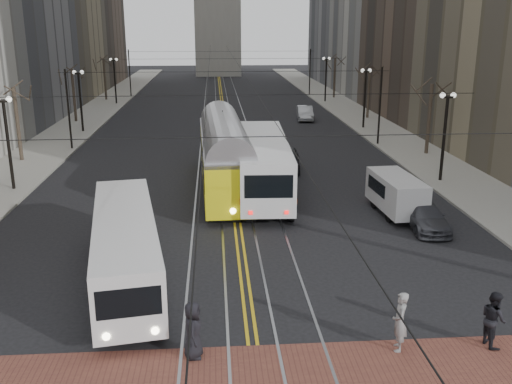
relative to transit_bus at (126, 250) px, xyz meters
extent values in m
plane|color=black|center=(4.73, -4.16, -1.39)|extent=(260.00, 260.00, 0.00)
cube|color=gray|center=(-10.27, 40.84, -1.32)|extent=(5.00, 140.00, 0.15)
cube|color=gray|center=(19.73, 40.84, -1.32)|extent=(5.00, 140.00, 0.15)
cube|color=gray|center=(4.73, 40.84, -1.39)|extent=(4.80, 130.00, 0.02)
cube|color=gold|center=(4.73, 40.84, -1.38)|extent=(0.42, 130.00, 0.01)
cylinder|color=black|center=(-8.97, 13.84, 1.41)|extent=(0.20, 0.20, 5.60)
cylinder|color=black|center=(-8.97, 33.84, 1.41)|extent=(0.20, 0.20, 5.60)
cylinder|color=black|center=(-8.97, 53.84, 1.41)|extent=(0.20, 0.20, 5.60)
cylinder|color=black|center=(18.43, 13.84, 1.41)|extent=(0.20, 0.20, 5.60)
cylinder|color=black|center=(18.43, 33.84, 1.41)|extent=(0.20, 0.20, 5.60)
cylinder|color=black|center=(18.43, 53.84, 1.41)|extent=(0.20, 0.20, 5.60)
cylinder|color=#382D23|center=(-10.97, 21.84, 1.41)|extent=(0.28, 0.28, 5.60)
cylinder|color=#382D23|center=(-10.97, 39.84, 1.41)|extent=(0.28, 0.28, 5.60)
cylinder|color=#382D23|center=(-10.97, 57.84, 1.41)|extent=(0.28, 0.28, 5.60)
cylinder|color=#382D23|center=(20.43, 21.84, 1.41)|extent=(0.28, 0.28, 5.60)
cylinder|color=#382D23|center=(20.43, 39.84, 1.41)|extent=(0.28, 0.28, 5.60)
cylinder|color=#382D23|center=(20.43, 57.84, 1.41)|extent=(0.28, 0.28, 5.60)
cylinder|color=black|center=(3.23, 40.84, 4.61)|extent=(0.03, 120.00, 0.03)
cylinder|color=black|center=(6.23, 40.84, 4.61)|extent=(0.03, 120.00, 0.03)
cylinder|color=black|center=(-8.17, 25.84, 1.91)|extent=(0.16, 0.16, 6.60)
cylinder|color=black|center=(-8.17, 61.84, 1.91)|extent=(0.16, 0.16, 6.60)
cylinder|color=black|center=(17.63, 25.84, 1.91)|extent=(0.16, 0.16, 6.60)
cylinder|color=black|center=(17.63, 61.84, 1.91)|extent=(0.16, 0.16, 6.60)
cube|color=silver|center=(0.00, 0.00, 0.00)|extent=(4.10, 11.37, 2.79)
cube|color=yellow|center=(4.23, 13.58, 0.37)|extent=(3.29, 15.08, 3.54)
cube|color=white|center=(6.53, 12.16, 0.31)|extent=(3.36, 13.14, 3.40)
cube|color=silver|center=(13.42, 7.60, -0.33)|extent=(2.15, 4.92, 2.13)
imported|color=#3B3D43|center=(8.73, 17.84, -0.60)|extent=(2.42, 4.82, 1.58)
imported|color=#A4A7AC|center=(13.47, 39.63, -0.64)|extent=(2.01, 4.71, 1.51)
imported|color=#43454C|center=(14.23, 5.28, -0.77)|extent=(1.94, 4.38, 1.25)
imported|color=black|center=(2.83, -5.66, -0.45)|extent=(0.62, 0.93, 1.87)
imported|color=gray|center=(9.35, -5.72, -0.39)|extent=(0.62, 0.81, 1.97)
imported|color=black|center=(12.44, -5.66, -0.45)|extent=(0.78, 0.96, 1.87)
camera|label=1|loc=(3.62, -21.44, 8.64)|focal=40.00mm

